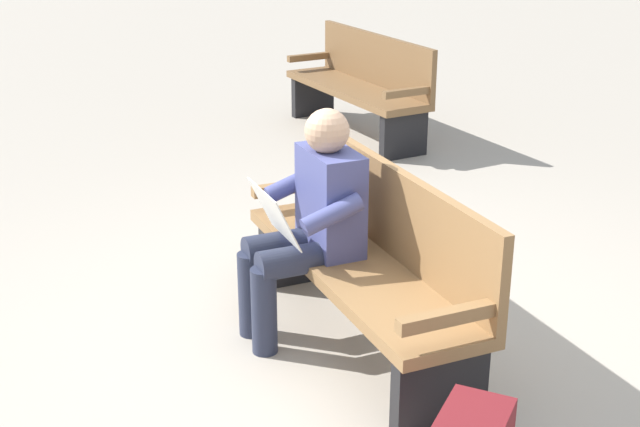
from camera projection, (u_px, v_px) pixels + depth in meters
ground_plane at (356, 344)px, 4.42m from camera, size 40.00×40.00×0.00m
bench_near at (371, 259)px, 4.28m from camera, size 1.84×0.64×0.90m
person_seated at (310, 219)px, 4.31m from camera, size 0.60×0.60×1.18m
bench_far at (362, 84)px, 7.88m from camera, size 1.80×0.49×0.90m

